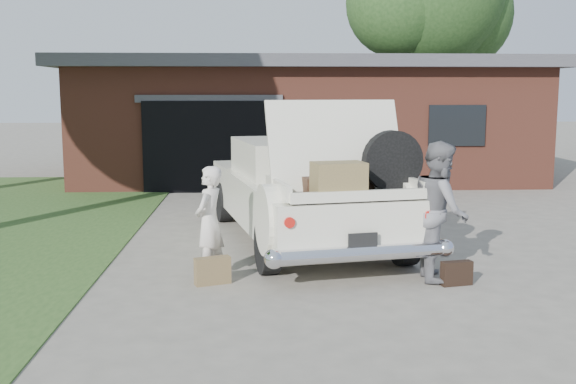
{
  "coord_description": "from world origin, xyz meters",
  "views": [
    {
      "loc": [
        -0.45,
        -8.24,
        2.43
      ],
      "look_at": [
        0.0,
        0.6,
        1.1
      ],
      "focal_mm": 42.0,
      "sensor_mm": 36.0,
      "label": 1
    }
  ],
  "objects": [
    {
      "name": "ground",
      "position": [
        0.0,
        0.0,
        0.0
      ],
      "size": [
        90.0,
        90.0,
        0.0
      ],
      "primitive_type": "plane",
      "color": "gray",
      "rests_on": "ground"
    },
    {
      "name": "suitcase_left",
      "position": [
        -0.98,
        0.08,
        0.18
      ],
      "size": [
        0.47,
        0.29,
        0.35
      ],
      "primitive_type": "cube",
      "rotation": [
        0.0,
        0.0,
        0.36
      ],
      "color": "brown",
      "rests_on": "ground"
    },
    {
      "name": "woman_right",
      "position": [
        1.95,
        0.22,
        0.9
      ],
      "size": [
        0.74,
        0.92,
        1.8
      ],
      "primitive_type": "imported",
      "rotation": [
        0.0,
        0.0,
        1.51
      ],
      "color": "slate",
      "rests_on": "ground"
    },
    {
      "name": "tree_right",
      "position": [
        6.21,
        17.61,
        5.81
      ],
      "size": [
        6.64,
        5.78,
        8.96
      ],
      "color": "#38281E",
      "rests_on": "ground"
    },
    {
      "name": "suitcase_right",
      "position": [
        2.09,
        -0.12,
        0.15
      ],
      "size": [
        0.42,
        0.21,
        0.31
      ],
      "primitive_type": "cube",
      "rotation": [
        0.0,
        0.0,
        0.22
      ],
      "color": "black",
      "rests_on": "ground"
    },
    {
      "name": "house",
      "position": [
        0.98,
        11.47,
        1.67
      ],
      "size": [
        12.8,
        7.8,
        3.3
      ],
      "color": "brown",
      "rests_on": "ground"
    },
    {
      "name": "woman_left",
      "position": [
        -1.04,
        0.45,
        0.73
      ],
      "size": [
        0.51,
        0.62,
        1.47
      ],
      "primitive_type": "imported",
      "rotation": [
        0.0,
        0.0,
        -1.92
      ],
      "color": "silver",
      "rests_on": "ground"
    },
    {
      "name": "sedan",
      "position": [
        0.34,
        2.54,
        0.84
      ],
      "size": [
        3.27,
        6.05,
        2.31
      ],
      "rotation": [
        0.0,
        0.0,
        0.19
      ],
      "color": "silver",
      "rests_on": "ground"
    }
  ]
}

